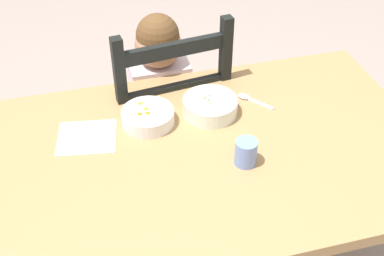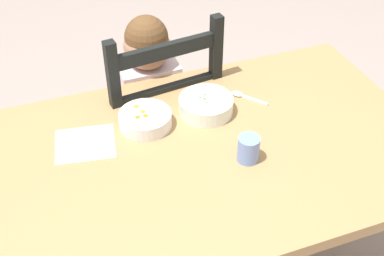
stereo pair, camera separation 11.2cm
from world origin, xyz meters
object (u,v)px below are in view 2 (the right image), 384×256
object	(u,v)px
dining_chair	(155,130)
child_figure	(152,97)
bowl_of_peas	(206,105)
drinking_cup	(248,149)
spoon	(243,96)
bowl_of_carrots	(145,119)
dining_table	(201,174)

from	to	relation	value
dining_chair	child_figure	distance (m)	0.17
bowl_of_peas	drinking_cup	bearing A→B (deg)	-83.10
bowl_of_peas	spoon	bearing A→B (deg)	13.70
bowl_of_carrots	dining_table	bearing A→B (deg)	-54.63
dining_table	child_figure	distance (m)	0.47
child_figure	spoon	world-z (taller)	child_figure
dining_chair	bowl_of_peas	size ratio (longest dim) A/B	5.45
spoon	drinking_cup	distance (m)	0.32
child_figure	bowl_of_peas	xyz separation A→B (m)	(0.10, -0.29, 0.14)
dining_chair	drinking_cup	size ratio (longest dim) A/B	12.11
dining_table	drinking_cup	distance (m)	0.20
dining_table	bowl_of_peas	distance (m)	0.23
dining_table	child_figure	xyz separation A→B (m)	(-0.02, 0.47, -0.01)
dining_table	child_figure	size ratio (longest dim) A/B	1.51
drinking_cup	bowl_of_peas	bearing A→B (deg)	96.90
child_figure	dining_table	bearing A→B (deg)	-87.60
dining_chair	bowl_of_peas	xyz separation A→B (m)	(0.10, -0.30, 0.31)
bowl_of_peas	bowl_of_carrots	world-z (taller)	bowl_of_peas
bowl_of_carrots	child_figure	bearing A→B (deg)	70.64
dining_table	spoon	distance (m)	0.33
dining_chair	bowl_of_carrots	distance (m)	0.44
dining_table	dining_chair	distance (m)	0.50
child_figure	drinking_cup	size ratio (longest dim) A/B	11.71
bowl_of_carrots	drinking_cup	size ratio (longest dim) A/B	2.09
spoon	child_figure	bearing A→B (deg)	134.50
bowl_of_peas	child_figure	bearing A→B (deg)	109.35
bowl_of_carrots	dining_chair	bearing A→B (deg)	69.65
child_figure	drinking_cup	xyz separation A→B (m)	(0.13, -0.55, 0.15)
dining_table	bowl_of_peas	size ratio (longest dim) A/B	7.95
dining_chair	dining_table	bearing A→B (deg)	-88.44
bowl_of_carrots	spoon	size ratio (longest dim) A/B	1.40
bowl_of_carrots	drinking_cup	bearing A→B (deg)	-47.23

